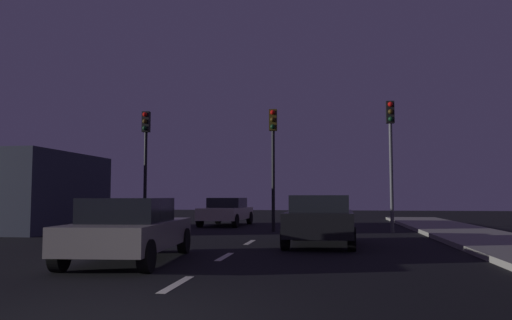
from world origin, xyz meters
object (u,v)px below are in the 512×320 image
(traffic_signal_center, at_px, (273,146))
(car_oncoming_far, at_px, (226,211))
(car_adjacent_lane, at_px, (130,229))
(traffic_signal_right, at_px, (391,141))
(car_stopped_ahead, at_px, (320,219))
(traffic_signal_left, at_px, (146,147))

(traffic_signal_center, xyz_separation_m, car_oncoming_far, (-2.82, 3.99, -2.85))
(traffic_signal_center, height_order, car_oncoming_far, traffic_signal_center)
(traffic_signal_center, distance_m, car_adjacent_lane, 10.47)
(traffic_signal_right, bearing_deg, traffic_signal_center, -179.99)
(car_stopped_ahead, xyz_separation_m, car_adjacent_lane, (-4.14, -4.36, -0.04))
(traffic_signal_center, relative_size, car_oncoming_far, 1.19)
(car_oncoming_far, bearing_deg, car_stopped_ahead, -62.90)
(car_oncoming_far, bearing_deg, traffic_signal_center, -54.78)
(car_stopped_ahead, height_order, car_adjacent_lane, car_stopped_ahead)
(traffic_signal_left, xyz_separation_m, traffic_signal_center, (5.58, -0.00, -0.03))
(car_stopped_ahead, xyz_separation_m, car_oncoming_far, (-4.86, 9.49, -0.05))
(car_adjacent_lane, bearing_deg, car_stopped_ahead, 46.48)
(traffic_signal_center, distance_m, traffic_signal_right, 4.78)
(car_stopped_ahead, relative_size, car_adjacent_lane, 0.92)
(traffic_signal_left, height_order, traffic_signal_right, traffic_signal_right)
(car_adjacent_lane, relative_size, car_oncoming_far, 1.06)
(traffic_signal_center, xyz_separation_m, car_adjacent_lane, (-2.11, -9.86, -2.83))
(traffic_signal_right, bearing_deg, car_stopped_ahead, -116.52)
(traffic_signal_left, height_order, traffic_signal_center, traffic_signal_left)
(car_stopped_ahead, distance_m, car_oncoming_far, 10.66)
(traffic_signal_center, height_order, car_adjacent_lane, traffic_signal_center)
(traffic_signal_right, distance_m, car_oncoming_far, 9.09)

